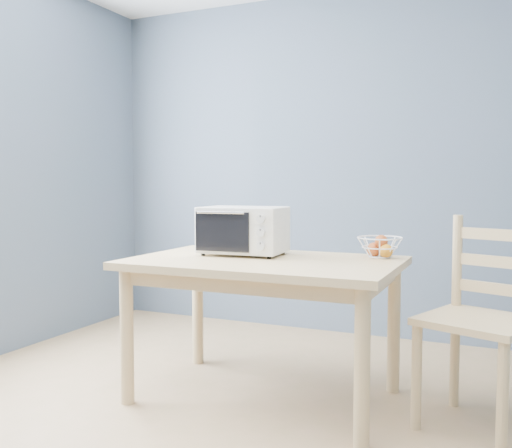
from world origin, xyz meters
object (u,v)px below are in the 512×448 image
at_px(toaster_oven, 240,230).
at_px(dining_chair, 482,324).
at_px(dining_table, 264,278).
at_px(fruit_basket, 380,246).

bearing_deg(toaster_oven, dining_chair, -5.39).
distance_m(dining_table, fruit_basket, 0.65).
xyz_separation_m(toaster_oven, dining_chair, (1.28, -0.04, -0.40)).
xyz_separation_m(dining_table, fruit_basket, (0.55, 0.31, 0.16)).
bearing_deg(toaster_oven, dining_table, -35.13).
bearing_deg(dining_chair, dining_table, -155.26).
xyz_separation_m(fruit_basket, dining_chair, (0.53, -0.23, -0.32)).
bearing_deg(dining_table, dining_chair, 4.22).
xyz_separation_m(dining_table, dining_chair, (1.08, 0.08, -0.16)).
relative_size(toaster_oven, fruit_basket, 1.66).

